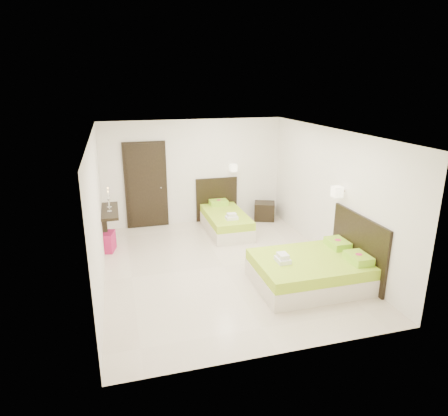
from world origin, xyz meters
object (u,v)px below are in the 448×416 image
object	(u,v)px
nightstand	(264,211)
bed_single	(225,219)
bed_double	(314,269)
ottoman	(104,242)

from	to	relation	value
nightstand	bed_single	bearing A→B (deg)	-136.62
bed_double	nightstand	bearing A→B (deg)	83.14
bed_single	ottoman	bearing A→B (deg)	-169.65
bed_single	nightstand	distance (m)	1.31
bed_single	nightstand	bearing A→B (deg)	21.97
nightstand	ottoman	world-z (taller)	nightstand
bed_double	ottoman	xyz separation A→B (m)	(-3.60, 2.52, -0.08)
bed_single	nightstand	size ratio (longest dim) A/B	3.48
bed_double	nightstand	xyz separation A→B (m)	(0.42, 3.53, -0.06)
bed_single	bed_double	world-z (taller)	bed_double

